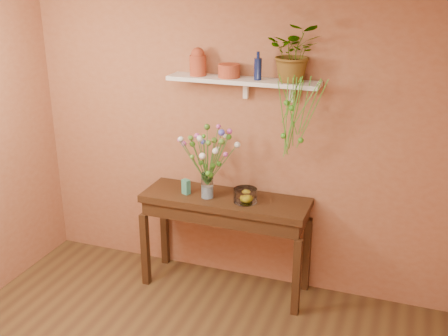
% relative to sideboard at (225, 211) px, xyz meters
% --- Properties ---
extents(room, '(4.04, 4.04, 2.70)m').
position_rel_sideboard_xyz_m(room, '(0.06, -1.74, 0.58)').
color(room, '#513A1D').
rests_on(room, ground).
extents(sideboard, '(1.49, 0.48, 0.90)m').
position_rel_sideboard_xyz_m(sideboard, '(0.00, 0.00, 0.00)').
color(sideboard, '#3A2112').
rests_on(sideboard, ground).
extents(wall_shelf, '(1.30, 0.24, 0.19)m').
position_rel_sideboard_xyz_m(wall_shelf, '(0.12, 0.13, 1.14)').
color(wall_shelf, white).
rests_on(wall_shelf, room).
extents(terracotta_jug, '(0.17, 0.17, 0.24)m').
position_rel_sideboard_xyz_m(terracotta_jug, '(-0.30, 0.13, 1.28)').
color(terracotta_jug, '#AB3C23').
rests_on(terracotta_jug, wall_shelf).
extents(terracotta_pot, '(0.24, 0.24, 0.11)m').
position_rel_sideboard_xyz_m(terracotta_pot, '(-0.02, 0.14, 1.22)').
color(terracotta_pot, '#AB3C23').
rests_on(terracotta_pot, wall_shelf).
extents(blue_bottle, '(0.08, 0.08, 0.23)m').
position_rel_sideboard_xyz_m(blue_bottle, '(0.24, 0.12, 1.26)').
color(blue_bottle, '#0F1947').
rests_on(blue_bottle, wall_shelf).
extents(spider_plant, '(0.47, 0.43, 0.47)m').
position_rel_sideboard_xyz_m(spider_plant, '(0.53, 0.15, 1.40)').
color(spider_plant, '#37821C').
rests_on(spider_plant, wall_shelf).
extents(plant_fronds, '(0.41, 0.38, 0.70)m').
position_rel_sideboard_xyz_m(plant_fronds, '(0.58, -0.01, 0.92)').
color(plant_fronds, '#37821C').
rests_on(plant_fronds, wall_shelf).
extents(glass_vase, '(0.11, 0.11, 0.22)m').
position_rel_sideboard_xyz_m(glass_vase, '(-0.15, -0.06, 0.23)').
color(glass_vase, white).
rests_on(glass_vase, sideboard).
extents(bouquet, '(0.54, 0.52, 0.54)m').
position_rel_sideboard_xyz_m(bouquet, '(-0.13, -0.06, 0.59)').
color(bouquet, '#386B28').
rests_on(bouquet, glass_vase).
extents(glass_bowl, '(0.20, 0.20, 0.12)m').
position_rel_sideboard_xyz_m(glass_bowl, '(0.20, -0.04, 0.19)').
color(glass_bowl, white).
rests_on(glass_bowl, sideboard).
extents(lemon, '(0.08, 0.08, 0.08)m').
position_rel_sideboard_xyz_m(lemon, '(0.20, -0.04, 0.17)').
color(lemon, yellow).
rests_on(lemon, glass_bowl).
extents(carton, '(0.08, 0.07, 0.13)m').
position_rel_sideboard_xyz_m(carton, '(-0.35, -0.05, 0.20)').
color(carton, teal).
rests_on(carton, sideboard).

